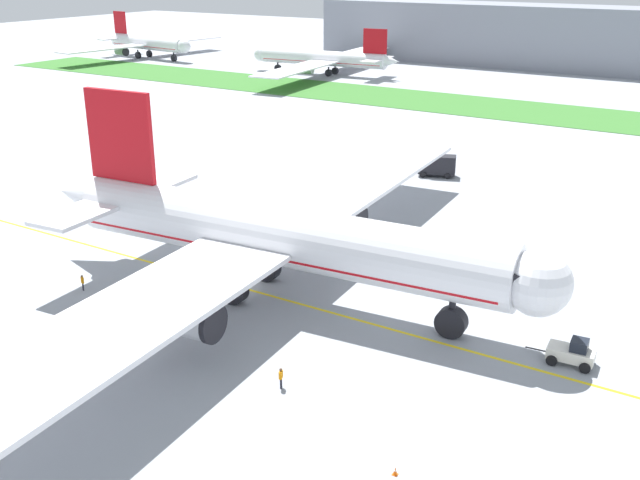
{
  "coord_description": "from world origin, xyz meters",
  "views": [
    {
      "loc": [
        43.57,
        -54.22,
        31.24
      ],
      "look_at": [
        5.65,
        6.21,
        4.08
      ],
      "focal_mm": 41.87,
      "sensor_mm": 36.0,
      "label": 1
    }
  ],
  "objects": [
    {
      "name": "ground_plane",
      "position": [
        0.0,
        0.0,
        0.0
      ],
      "size": [
        600.0,
        600.0,
        0.0
      ],
      "primitive_type": "plane",
      "color": "#9399A0",
      "rests_on": "ground"
    },
    {
      "name": "parked_airliner_far_left",
      "position": [
        -137.54,
        127.73,
        4.84
      ],
      "size": [
        40.06,
        63.03,
        14.28
      ],
      "color": "white",
      "rests_on": "ground"
    },
    {
      "name": "ground_crew_marshaller_front",
      "position": [
        14.51,
        -13.59,
        1.05
      ],
      "size": [
        0.4,
        0.57,
        1.72
      ],
      "color": "black",
      "rests_on": "ground"
    },
    {
      "name": "ground_crew_wingwalker_port",
      "position": [
        -12.59,
        -9.3,
        1.01
      ],
      "size": [
        0.52,
        0.43,
        1.67
      ],
      "color": "black",
      "rests_on": "ground"
    },
    {
      "name": "traffic_cone_near_nose",
      "position": [
        26.67,
        -18.18,
        0.28
      ],
      "size": [
        0.36,
        0.36,
        0.58
      ],
      "color": "#F2590C",
      "rests_on": "ground"
    },
    {
      "name": "service_truck_fuel_bowser",
      "position": [
        0.61,
        47.91,
        1.7
      ],
      "size": [
        5.98,
        4.11,
        3.23
      ],
      "color": "black",
      "rests_on": "ground"
    },
    {
      "name": "pushback_tug",
      "position": [
        32.57,
        2.05,
        1.03
      ],
      "size": [
        5.59,
        2.58,
        2.29
      ],
      "color": "white",
      "rests_on": "ground"
    },
    {
      "name": "terminal_building",
      "position": [
        -26.67,
        174.24,
        9.0
      ],
      "size": [
        130.94,
        20.0,
        18.0
      ],
      "primitive_type": "cube",
      "color": "gray",
      "rests_on": "ground"
    },
    {
      "name": "parked_airliner_far_centre",
      "position": [
        -68.81,
        127.34,
        4.47
      ],
      "size": [
        44.93,
        72.64,
        13.18
      ],
      "color": "white",
      "rests_on": "ground"
    },
    {
      "name": "apron_taxi_line",
      "position": [
        0.0,
        -0.37,
        0.0
      ],
      "size": [
        280.0,
        0.36,
        0.01
      ],
      "primitive_type": "cube",
      "color": "yellow",
      "rests_on": "ground"
    },
    {
      "name": "grass_median_strip",
      "position": [
        0.0,
        105.07,
        0.05
      ],
      "size": [
        320.0,
        24.0,
        0.1
      ],
      "primitive_type": "cube",
      "color": "#38722D",
      "rests_on": "ground"
    },
    {
      "name": "airliner_foreground",
      "position": [
        4.58,
        -0.27,
        6.38
      ],
      "size": [
        55.08,
        87.08,
        18.8
      ],
      "color": "white",
      "rests_on": "ground"
    }
  ]
}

